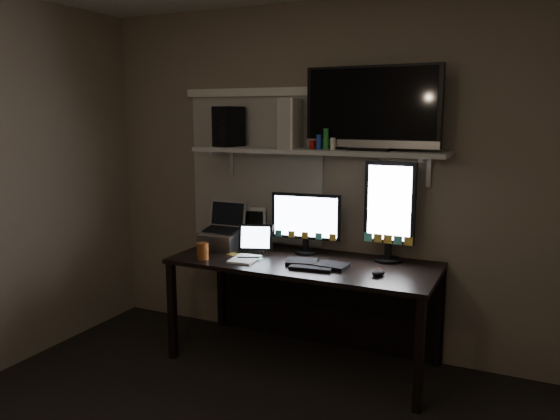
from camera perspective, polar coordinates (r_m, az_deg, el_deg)
The scene contains 18 objects.
back_wall at distance 3.98m, azimuth 4.59°, elevation 3.21°, with size 3.60×3.60×0.00m, color #7C6B59.
window_blinds at distance 4.19m, azimuth -2.57°, elevation 4.24°, with size 1.10×0.02×1.10m, color beige.
desk at distance 3.90m, azimuth 3.15°, elevation -7.41°, with size 1.80×0.75×0.73m.
wall_shelf at distance 3.80m, azimuth 3.71°, elevation 6.15°, with size 1.80×0.35×0.03m, color beige.
monitor_landscape at distance 3.89m, azimuth 2.72°, elevation -1.38°, with size 0.50×0.05×0.44m, color black.
monitor_portrait at distance 3.73m, azimuth 11.38°, elevation -0.10°, with size 0.35×0.06×0.69m, color black.
keyboard at distance 3.62m, azimuth 3.85°, elevation -5.64°, with size 0.42×0.17×0.03m, color black.
mouse at distance 3.45m, azimuth 10.23°, elevation -6.50°, with size 0.07×0.10×0.04m, color black.
notepad at distance 3.76m, azimuth -3.71°, elevation -5.14°, with size 0.17×0.23×0.01m, color white.
tablet at distance 3.91m, azimuth -2.47°, elevation -3.04°, with size 0.24×0.10×0.21m, color black.
file_sorter at distance 4.19m, azimuth -3.21°, elevation -1.69°, with size 0.22×0.10×0.28m, color black.
laptop at distance 4.06m, azimuth -6.18°, elevation -1.71°, with size 0.30×0.25×0.34m, color #B2B2B7.
cup at distance 3.80m, azimuth -8.08°, elevation -4.26°, with size 0.08×0.08×0.12m, color brown.
sticky_notes at distance 3.87m, azimuth -3.69°, elevation -4.79°, with size 0.31×0.23×0.00m, color gold, non-canonical shape.
tv at distance 3.68m, azimuth 9.58°, elevation 10.41°, with size 0.91×0.16×0.55m, color black.
game_console at distance 3.88m, azimuth 1.27°, elevation 9.02°, with size 0.09×0.29×0.35m, color silver.
speaker at distance 4.11m, azimuth -5.37°, elevation 8.67°, with size 0.16×0.20×0.29m, color black.
bottles at distance 3.74m, azimuth 4.46°, elevation 7.42°, with size 0.23×0.05×0.14m, color #A50F0C, non-canonical shape.
Camera 1 is at (1.37, -1.91, 1.71)m, focal length 35.00 mm.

